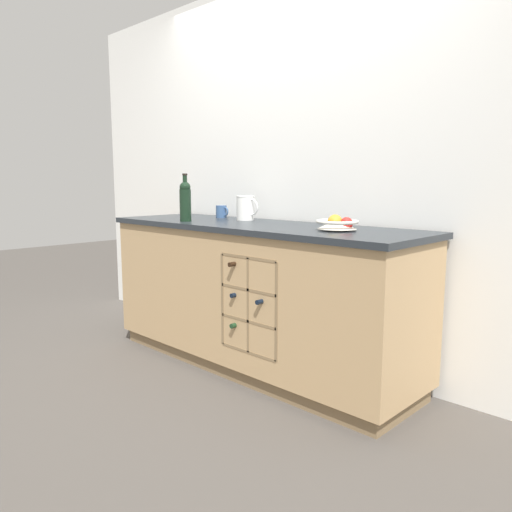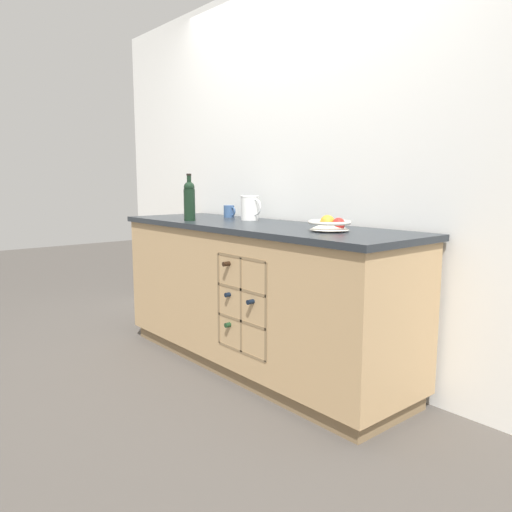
{
  "view_description": "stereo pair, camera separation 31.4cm",
  "coord_description": "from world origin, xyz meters",
  "px_view_note": "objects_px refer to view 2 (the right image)",
  "views": [
    {
      "loc": [
        2.16,
        -2.23,
        1.19
      ],
      "look_at": [
        0.0,
        0.0,
        0.72
      ],
      "focal_mm": 35.0,
      "sensor_mm": 36.0,
      "label": 1
    },
    {
      "loc": [
        2.38,
        -2.0,
        1.19
      ],
      "look_at": [
        0.0,
        0.0,
        0.72
      ],
      "focal_mm": 35.0,
      "sensor_mm": 36.0,
      "label": 2
    }
  ],
  "objects_px": {
    "standing_wine_bottle": "(189,200)",
    "white_pitcher": "(250,207)",
    "ceramic_mug": "(229,211)",
    "fruit_bowl": "(330,224)"
  },
  "relations": [
    {
      "from": "ceramic_mug",
      "to": "standing_wine_bottle",
      "type": "distance_m",
      "value": 0.42
    },
    {
      "from": "standing_wine_bottle",
      "to": "ceramic_mug",
      "type": "bearing_deg",
      "value": 102.65
    },
    {
      "from": "fruit_bowl",
      "to": "white_pitcher",
      "type": "relative_size",
      "value": 1.26
    },
    {
      "from": "fruit_bowl",
      "to": "white_pitcher",
      "type": "bearing_deg",
      "value": 169.16
    },
    {
      "from": "fruit_bowl",
      "to": "ceramic_mug",
      "type": "height_order",
      "value": "same"
    },
    {
      "from": "fruit_bowl",
      "to": "ceramic_mug",
      "type": "xyz_separation_m",
      "value": [
        -1.17,
        0.22,
        0.01
      ]
    },
    {
      "from": "white_pitcher",
      "to": "ceramic_mug",
      "type": "bearing_deg",
      "value": 169.9
    },
    {
      "from": "fruit_bowl",
      "to": "white_pitcher",
      "type": "height_order",
      "value": "white_pitcher"
    },
    {
      "from": "standing_wine_bottle",
      "to": "white_pitcher",
      "type": "bearing_deg",
      "value": 57.96
    },
    {
      "from": "white_pitcher",
      "to": "standing_wine_bottle",
      "type": "bearing_deg",
      "value": -122.04
    }
  ]
}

